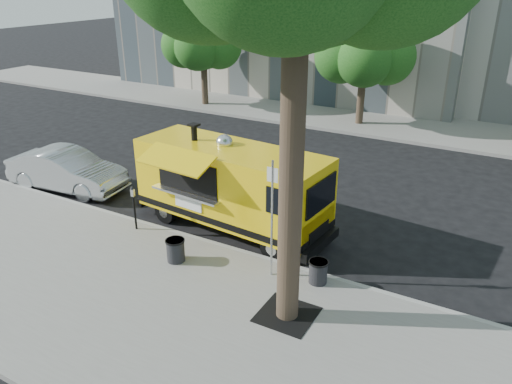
{
  "coord_description": "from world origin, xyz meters",
  "views": [
    {
      "loc": [
        6.37,
        -10.89,
        6.98
      ],
      "look_at": [
        0.25,
        0.0,
        1.5
      ],
      "focal_mm": 35.0,
      "sensor_mm": 36.0,
      "label": 1
    }
  ],
  "objects_px": {
    "parking_meter": "(134,203)",
    "trash_bin_right": "(318,271)",
    "food_truck": "(230,185)",
    "far_tree_b": "(365,47)",
    "sign_post": "(272,213)",
    "sedan": "(67,170)",
    "trash_bin_left": "(176,250)",
    "far_tree_a": "(203,38)"
  },
  "relations": [
    {
      "from": "far_tree_b",
      "to": "sedan",
      "type": "relative_size",
      "value": 1.28
    },
    {
      "from": "far_tree_a",
      "to": "sign_post",
      "type": "distance_m",
      "value": 18.14
    },
    {
      "from": "sedan",
      "to": "far_tree_b",
      "type": "bearing_deg",
      "value": -32.62
    },
    {
      "from": "sign_post",
      "to": "trash_bin_right",
      "type": "height_order",
      "value": "sign_post"
    },
    {
      "from": "parking_meter",
      "to": "trash_bin_left",
      "type": "xyz_separation_m",
      "value": [
        2.1,
        -0.83,
        -0.51
      ]
    },
    {
      "from": "sign_post",
      "to": "sedan",
      "type": "bearing_deg",
      "value": 170.07
    },
    {
      "from": "far_tree_a",
      "to": "far_tree_b",
      "type": "distance_m",
      "value": 9.01
    },
    {
      "from": "sedan",
      "to": "parking_meter",
      "type": "bearing_deg",
      "value": -113.62
    },
    {
      "from": "far_tree_a",
      "to": "far_tree_b",
      "type": "height_order",
      "value": "far_tree_b"
    },
    {
      "from": "parking_meter",
      "to": "trash_bin_right",
      "type": "xyz_separation_m",
      "value": [
        5.69,
        0.05,
        -0.52
      ]
    },
    {
      "from": "parking_meter",
      "to": "food_truck",
      "type": "bearing_deg",
      "value": 35.99
    },
    {
      "from": "far_tree_b",
      "to": "sedan",
      "type": "xyz_separation_m",
      "value": [
        -6.31,
        -12.7,
        -3.12
      ]
    },
    {
      "from": "sign_post",
      "to": "trash_bin_left",
      "type": "height_order",
      "value": "sign_post"
    },
    {
      "from": "far_tree_b",
      "to": "trash_bin_left",
      "type": "distance_m",
      "value": 15.26
    },
    {
      "from": "sign_post",
      "to": "parking_meter",
      "type": "bearing_deg",
      "value": 177.48
    },
    {
      "from": "far_tree_b",
      "to": "sign_post",
      "type": "distance_m",
      "value": 14.61
    },
    {
      "from": "far_tree_a",
      "to": "parking_meter",
      "type": "height_order",
      "value": "far_tree_a"
    },
    {
      "from": "parking_meter",
      "to": "food_truck",
      "type": "xyz_separation_m",
      "value": [
        2.23,
        1.62,
        0.42
      ]
    },
    {
      "from": "far_tree_a",
      "to": "sign_post",
      "type": "xyz_separation_m",
      "value": [
        11.55,
        -13.85,
        -1.93
      ]
    },
    {
      "from": "trash_bin_right",
      "to": "sedan",
      "type": "bearing_deg",
      "value": 172.58
    },
    {
      "from": "sign_post",
      "to": "trash_bin_left",
      "type": "relative_size",
      "value": 4.96
    },
    {
      "from": "sign_post",
      "to": "sedan",
      "type": "height_order",
      "value": "sign_post"
    },
    {
      "from": "trash_bin_right",
      "to": "trash_bin_left",
      "type": "bearing_deg",
      "value": -166.16
    },
    {
      "from": "food_truck",
      "to": "parking_meter",
      "type": "bearing_deg",
      "value": -138.82
    },
    {
      "from": "sign_post",
      "to": "sedan",
      "type": "relative_size",
      "value": 0.7
    },
    {
      "from": "sign_post",
      "to": "trash_bin_right",
      "type": "bearing_deg",
      "value": 12.35
    },
    {
      "from": "far_tree_b",
      "to": "sign_post",
      "type": "height_order",
      "value": "far_tree_b"
    },
    {
      "from": "far_tree_b",
      "to": "food_truck",
      "type": "relative_size",
      "value": 0.88
    },
    {
      "from": "food_truck",
      "to": "sedan",
      "type": "distance_m",
      "value": 6.58
    },
    {
      "from": "far_tree_a",
      "to": "trash_bin_left",
      "type": "bearing_deg",
      "value": -57.87
    },
    {
      "from": "far_tree_b",
      "to": "far_tree_a",
      "type": "bearing_deg",
      "value": -177.46
    },
    {
      "from": "far_tree_a",
      "to": "parking_meter",
      "type": "distance_m",
      "value": 15.59
    },
    {
      "from": "trash_bin_left",
      "to": "trash_bin_right",
      "type": "distance_m",
      "value": 3.7
    },
    {
      "from": "sedan",
      "to": "trash_bin_left",
      "type": "bearing_deg",
      "value": -115.05
    },
    {
      "from": "far_tree_b",
      "to": "parking_meter",
      "type": "relative_size",
      "value": 4.12
    },
    {
      "from": "far_tree_a",
      "to": "trash_bin_right",
      "type": "relative_size",
      "value": 9.29
    },
    {
      "from": "far_tree_a",
      "to": "parking_meter",
      "type": "relative_size",
      "value": 4.01
    },
    {
      "from": "far_tree_a",
      "to": "food_truck",
      "type": "bearing_deg",
      "value": -52.49
    },
    {
      "from": "far_tree_a",
      "to": "parking_meter",
      "type": "xyz_separation_m",
      "value": [
        7.0,
        -13.65,
        -2.79
      ]
    },
    {
      "from": "far_tree_b",
      "to": "parking_meter",
      "type": "xyz_separation_m",
      "value": [
        -2.0,
        -14.05,
        -2.85
      ]
    },
    {
      "from": "trash_bin_left",
      "to": "sign_post",
      "type": "bearing_deg",
      "value": 14.52
    },
    {
      "from": "far_tree_a",
      "to": "sign_post",
      "type": "relative_size",
      "value": 1.79
    }
  ]
}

